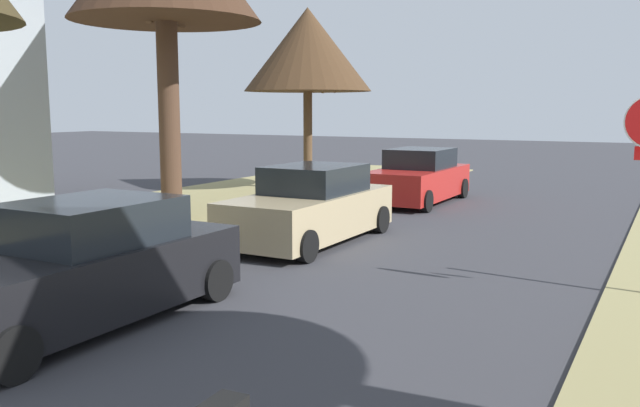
{
  "coord_description": "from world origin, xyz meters",
  "views": [
    {
      "loc": [
        4.45,
        0.87,
        2.73
      ],
      "look_at": [
        0.26,
        8.57,
        1.48
      ],
      "focal_mm": 37.17,
      "sensor_mm": 36.0,
      "label": 1
    }
  ],
  "objects": [
    {
      "name": "parked_sedan_black",
      "position": [
        -2.15,
        6.66,
        0.72
      ],
      "size": [
        1.96,
        4.41,
        1.57
      ],
      "color": "black",
      "rests_on": "ground"
    },
    {
      "name": "parked_sedan_red",
      "position": [
        -2.24,
        19.22,
        0.72
      ],
      "size": [
        1.96,
        4.41,
        1.57
      ],
      "color": "red",
      "rests_on": "ground"
    },
    {
      "name": "street_tree_left_far",
      "position": [
        -6.55,
        20.25,
        4.65
      ],
      "size": [
        4.22,
        4.22,
        5.98
      ],
      "color": "brown",
      "rests_on": "grass_verge_left"
    },
    {
      "name": "parked_sedan_tan",
      "position": [
        -2.17,
        12.64,
        0.72
      ],
      "size": [
        1.96,
        4.41,
        1.57
      ],
      "color": "tan",
      "rests_on": "ground"
    }
  ]
}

